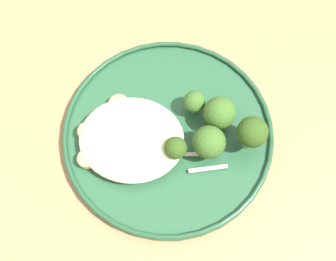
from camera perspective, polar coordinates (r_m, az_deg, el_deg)
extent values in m
plane|color=#665B51|center=(1.32, -2.15, -12.81)|extent=(6.00, 6.00, 0.00)
cube|color=#9E754C|center=(0.62, -4.49, -2.56)|extent=(1.40, 1.00, 0.04)
cylinder|color=#235133|center=(0.60, 0.00, -0.53)|extent=(0.29, 0.29, 0.01)
torus|color=#204B2E|center=(0.59, 0.00, -0.23)|extent=(0.29, 0.29, 0.01)
ellipsoid|color=beige|center=(0.58, -4.77, -1.15)|extent=(0.14, 0.12, 0.03)
cylinder|color=#E5C689|center=(0.59, -5.76, -0.46)|extent=(0.02, 0.02, 0.02)
cylinder|color=#958159|center=(0.58, -5.84, -0.16)|extent=(0.02, 0.02, 0.00)
cylinder|color=#E5C689|center=(0.61, -6.44, 3.35)|extent=(0.03, 0.03, 0.01)
cylinder|color=#958159|center=(0.60, -6.50, 3.60)|extent=(0.03, 0.03, 0.00)
cylinder|color=#DBB77A|center=(0.58, -5.72, -2.52)|extent=(0.03, 0.03, 0.01)
cylinder|color=#8E774F|center=(0.58, -5.78, -2.32)|extent=(0.03, 0.03, 0.00)
cylinder|color=#E5C689|center=(0.59, -3.10, -1.30)|extent=(0.03, 0.03, 0.01)
cylinder|color=#958159|center=(0.58, -3.13, -1.09)|extent=(0.03, 0.03, 0.00)
cylinder|color=#E5C689|center=(0.58, -10.59, -3.74)|extent=(0.02, 0.02, 0.01)
cylinder|color=#958159|center=(0.58, -10.71, -3.53)|extent=(0.02, 0.02, 0.00)
cylinder|color=#DBB77A|center=(0.60, -10.49, -0.25)|extent=(0.03, 0.03, 0.01)
cylinder|color=#8E774F|center=(0.59, -10.62, 0.04)|extent=(0.02, 0.02, 0.00)
cylinder|color=#89A356|center=(0.61, 3.41, 3.02)|extent=(0.01, 0.01, 0.02)
sphere|color=#386023|center=(0.59, 3.51, 3.80)|extent=(0.03, 0.03, 0.03)
cylinder|color=#7A994C|center=(0.58, 5.18, -2.40)|extent=(0.02, 0.02, 0.02)
sphere|color=#386023|center=(0.56, 5.39, -1.58)|extent=(0.04, 0.04, 0.04)
cylinder|color=#89A356|center=(0.58, 0.97, -2.99)|extent=(0.02, 0.02, 0.02)
sphere|color=#2D4C19|center=(0.56, 1.00, -2.28)|extent=(0.03, 0.03, 0.03)
cylinder|color=#7A994C|center=(0.60, 6.54, 1.33)|extent=(0.02, 0.02, 0.02)
sphere|color=#386023|center=(0.58, 6.81, 2.32)|extent=(0.04, 0.04, 0.04)
cylinder|color=#7A994C|center=(0.59, 10.51, -1.24)|extent=(0.02, 0.02, 0.03)
sphere|color=#2D4C19|center=(0.56, 11.02, -0.21)|extent=(0.04, 0.04, 0.04)
cube|color=silver|center=(0.58, 3.75, -3.09)|extent=(0.06, 0.01, 0.00)
cube|color=silver|center=(0.58, 5.27, -5.01)|extent=(0.05, 0.02, 0.00)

